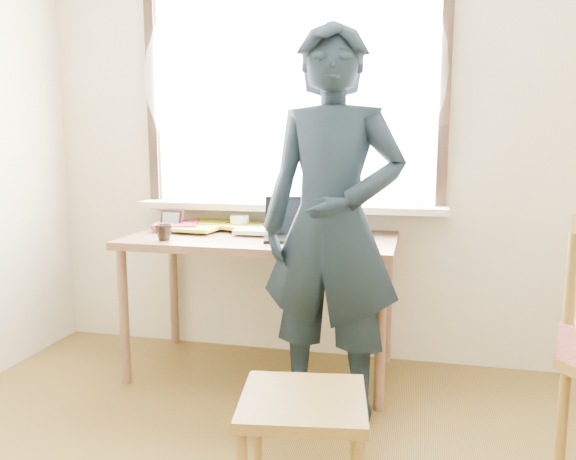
% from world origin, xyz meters
% --- Properties ---
extents(room_shell, '(3.52, 4.02, 2.61)m').
position_xyz_m(room_shell, '(-0.02, 0.20, 1.64)').
color(room_shell, beige).
rests_on(room_shell, ground).
extents(desk, '(1.48, 0.74, 0.79)m').
position_xyz_m(desk, '(-0.29, 1.63, 0.71)').
color(desk, brown).
rests_on(desk, ground).
extents(laptop, '(0.38, 0.33, 0.22)m').
position_xyz_m(laptop, '(-0.09, 1.60, 0.85)').
color(laptop, black).
rests_on(laptop, desk).
extents(mug_white, '(0.16, 0.16, 0.09)m').
position_xyz_m(mug_white, '(-0.48, 1.83, 0.84)').
color(mug_white, white).
rests_on(mug_white, desk).
extents(mug_dark, '(0.11, 0.11, 0.09)m').
position_xyz_m(mug_dark, '(-0.76, 1.39, 0.84)').
color(mug_dark, black).
rests_on(mug_dark, desk).
extents(mouse, '(0.09, 0.06, 0.03)m').
position_xyz_m(mouse, '(0.14, 1.53, 0.81)').
color(mouse, black).
rests_on(mouse, desk).
extents(desk_clutter, '(0.68, 0.45, 0.04)m').
position_xyz_m(desk_clutter, '(-0.42, 1.78, 0.81)').
color(desk_clutter, '#CEDF34').
rests_on(desk_clutter, desk).
extents(book_a, '(0.24, 0.30, 0.02)m').
position_xyz_m(book_a, '(-0.76, 1.87, 0.80)').
color(book_a, white).
rests_on(book_a, desk).
extents(book_b, '(0.21, 0.25, 0.02)m').
position_xyz_m(book_b, '(0.11, 1.88, 0.80)').
color(book_b, white).
rests_on(book_b, desk).
extents(picture_frame, '(0.14, 0.03, 0.11)m').
position_xyz_m(picture_frame, '(-0.87, 1.73, 0.85)').
color(picture_frame, black).
rests_on(picture_frame, desk).
extents(work_chair, '(0.49, 0.47, 0.44)m').
position_xyz_m(work_chair, '(0.19, 0.46, 0.37)').
color(work_chair, olive).
rests_on(work_chair, ground).
extents(person, '(0.72, 0.51, 1.84)m').
position_xyz_m(person, '(0.17, 1.23, 0.92)').
color(person, black).
rests_on(person, ground).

